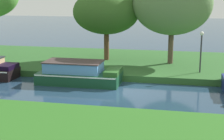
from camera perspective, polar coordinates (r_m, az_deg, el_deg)
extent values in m
plane|color=#1E354B|center=(19.39, 1.92, -3.48)|extent=(120.00, 120.00, 0.00)
cube|color=#285524|center=(26.08, 4.57, 1.14)|extent=(72.00, 10.00, 0.40)
cube|color=#144027|center=(21.10, -5.37, -1.24)|extent=(5.02, 2.30, 0.68)
cube|color=white|center=(21.03, -5.39, -0.44)|extent=(4.92, 2.33, 0.07)
cube|color=#5188C6|center=(21.06, -6.37, 0.52)|extent=(3.40, 1.75, 0.61)
cube|color=#372B2A|center=(21.00, -6.40, 1.41)|extent=(3.50, 1.84, 0.06)
cube|color=#21491D|center=(20.48, 0.21, -0.23)|extent=(0.83, 1.93, 0.27)
cube|color=black|center=(22.86, -17.06, 0.56)|extent=(1.02, 1.47, 0.29)
cylinder|color=brown|center=(26.12, -0.92, 4.67)|extent=(0.38, 0.38, 2.71)
ellipsoid|color=#355C23|center=(25.79, -1.00, 9.62)|extent=(4.97, 4.20, 3.31)
cylinder|color=brown|center=(25.07, 9.76, 4.56)|extent=(0.38, 0.38, 3.07)
ellipsoid|color=#5D7D49|center=(24.66, 9.98, 10.81)|extent=(5.56, 3.69, 4.39)
cylinder|color=#333338|center=(22.58, 14.53, 2.59)|extent=(0.10, 0.10, 2.40)
sphere|color=white|center=(22.40, 14.72, 5.91)|extent=(0.24, 0.24, 0.24)
cylinder|color=#4A402A|center=(22.82, -7.99, 0.82)|extent=(0.19, 0.19, 0.71)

